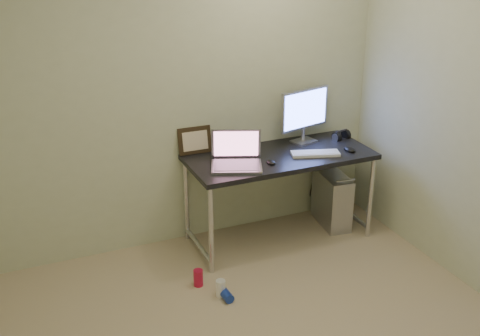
% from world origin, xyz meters
% --- Properties ---
extents(wall_back, '(3.50, 0.02, 2.50)m').
position_xyz_m(wall_back, '(0.00, 1.75, 1.25)').
color(wall_back, beige).
rests_on(wall_back, ground).
extents(desk, '(1.49, 0.65, 0.75)m').
position_xyz_m(desk, '(0.79, 1.42, 0.67)').
color(desk, black).
rests_on(desk, ground).
extents(tower_computer, '(0.25, 0.47, 0.50)m').
position_xyz_m(tower_computer, '(1.33, 1.46, 0.23)').
color(tower_computer, '#A6A6AB').
rests_on(tower_computer, ground).
extents(cable_a, '(0.01, 0.16, 0.69)m').
position_xyz_m(cable_a, '(1.28, 1.70, 0.40)').
color(cable_a, black).
rests_on(cable_a, ground).
extents(cable_b, '(0.02, 0.11, 0.71)m').
position_xyz_m(cable_b, '(1.37, 1.68, 0.38)').
color(cable_b, black).
rests_on(cable_b, ground).
extents(can_red, '(0.09, 0.09, 0.13)m').
position_xyz_m(can_red, '(-0.07, 1.01, 0.06)').
color(can_red, red).
rests_on(can_red, ground).
extents(can_white, '(0.08, 0.08, 0.13)m').
position_xyz_m(can_white, '(0.03, 0.82, 0.06)').
color(can_white, white).
rests_on(can_white, ground).
extents(can_blue, '(0.08, 0.13, 0.07)m').
position_xyz_m(can_blue, '(0.05, 0.76, 0.03)').
color(can_blue, '#19349F').
rests_on(can_blue, ground).
extents(laptop, '(0.47, 0.43, 0.26)m').
position_xyz_m(laptop, '(0.38, 1.36, 0.81)').
color(laptop, '#AAAAB1').
rests_on(laptop, desk).
extents(monitor, '(0.48, 0.18, 0.46)m').
position_xyz_m(monitor, '(1.10, 1.61, 1.02)').
color(monitor, '#AAAAB1').
rests_on(monitor, desk).
extents(keyboard, '(0.40, 0.24, 0.02)m').
position_xyz_m(keyboard, '(1.04, 1.30, 0.76)').
color(keyboard, white).
rests_on(keyboard, desk).
extents(mouse_right, '(0.08, 0.12, 0.04)m').
position_xyz_m(mouse_right, '(1.34, 1.27, 0.77)').
color(mouse_right, black).
rests_on(mouse_right, desk).
extents(mouse_left, '(0.07, 0.11, 0.03)m').
position_xyz_m(mouse_left, '(0.64, 1.28, 0.77)').
color(mouse_left, black).
rests_on(mouse_left, desk).
extents(headphones, '(0.16, 0.09, 0.10)m').
position_xyz_m(headphones, '(1.44, 1.54, 0.78)').
color(headphones, black).
rests_on(headphones, desk).
extents(picture_frame, '(0.27, 0.08, 0.22)m').
position_xyz_m(picture_frame, '(0.18, 1.73, 0.86)').
color(picture_frame, black).
rests_on(picture_frame, desk).
extents(webcam, '(0.04, 0.04, 0.12)m').
position_xyz_m(webcam, '(0.36, 1.72, 0.84)').
color(webcam, silver).
rests_on(webcam, desk).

